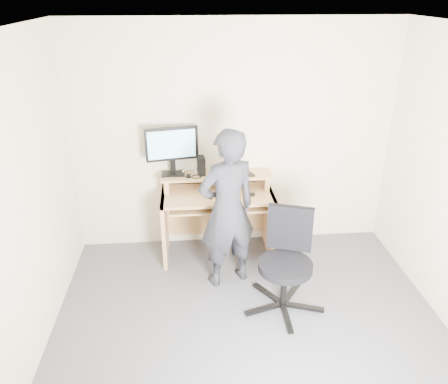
{
  "coord_description": "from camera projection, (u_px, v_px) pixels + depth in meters",
  "views": [
    {
      "loc": [
        -0.48,
        -2.75,
        2.74
      ],
      "look_at": [
        -0.16,
        1.05,
        0.95
      ],
      "focal_mm": 35.0,
      "sensor_mm": 36.0,
      "label": 1
    }
  ],
  "objects": [
    {
      "name": "headphones",
      "position": [
        190.0,
        172.0,
        4.75
      ],
      "size": [
        0.2,
        0.2,
        0.06
      ],
      "primitive_type": "torus",
      "rotation": [
        0.26,
        0.0,
        -0.34
      ],
      "color": "silver",
      "rests_on": "desk"
    },
    {
      "name": "desk",
      "position": [
        217.0,
        207.0,
        4.82
      ],
      "size": [
        1.2,
        0.6,
        0.91
      ],
      "color": "tan",
      "rests_on": "ground"
    },
    {
      "name": "keyboard",
      "position": [
        216.0,
        204.0,
        4.61
      ],
      "size": [
        0.49,
        0.27,
        0.03
      ],
      "primitive_type": "cube",
      "rotation": [
        0.0,
        0.0,
        -0.2
      ],
      "color": "black",
      "rests_on": "desk"
    },
    {
      "name": "monitor",
      "position": [
        172.0,
        147.0,
        4.57
      ],
      "size": [
        0.55,
        0.16,
        0.53
      ],
      "rotation": [
        0.0,
        0.0,
        0.19
      ],
      "color": "black",
      "rests_on": "desk"
    },
    {
      "name": "back_wall",
      "position": [
        234.0,
        139.0,
        4.73
      ],
      "size": [
        3.5,
        0.02,
        2.5
      ],
      "primitive_type": "cube",
      "color": "beige",
      "rests_on": "ground"
    },
    {
      "name": "office_chair",
      "position": [
        287.0,
        257.0,
        3.98
      ],
      "size": [
        0.75,
        0.71,
        0.94
      ],
      "rotation": [
        0.0,
        0.0,
        -0.33
      ],
      "color": "black",
      "rests_on": "ground"
    },
    {
      "name": "ground",
      "position": [
        254.0,
        345.0,
        3.69
      ],
      "size": [
        3.5,
        3.5,
        0.0
      ],
      "primitive_type": "plane",
      "color": "#5A5A5F",
      "rests_on": "ground"
    },
    {
      "name": "person",
      "position": [
        227.0,
        210.0,
        4.18
      ],
      "size": [
        0.69,
        0.57,
        1.62
      ],
      "primitive_type": "imported",
      "rotation": [
        0.0,
        0.0,
        3.51
      ],
      "color": "black",
      "rests_on": "ground"
    },
    {
      "name": "mouse",
      "position": [
        251.0,
        194.0,
        4.59
      ],
      "size": [
        0.1,
        0.07,
        0.04
      ],
      "primitive_type": "ellipsoid",
      "rotation": [
        0.0,
        0.0,
        0.03
      ],
      "color": "black",
      "rests_on": "desk"
    },
    {
      "name": "charger",
      "position": [
        188.0,
        176.0,
        4.63
      ],
      "size": [
        0.05,
        0.05,
        0.03
      ],
      "primitive_type": "cube",
      "rotation": [
        0.0,
        0.0,
        -0.16
      ],
      "color": "black",
      "rests_on": "desk"
    },
    {
      "name": "ceiling",
      "position": [
        265.0,
        32.0,
        2.62
      ],
      "size": [
        3.5,
        3.5,
        0.02
      ],
      "primitive_type": "cube",
      "color": "white",
      "rests_on": "back_wall"
    },
    {
      "name": "smartphone",
      "position": [
        250.0,
        174.0,
        4.71
      ],
      "size": [
        0.1,
        0.14,
        0.01
      ],
      "primitive_type": "cube",
      "rotation": [
        0.0,
        0.0,
        0.3
      ],
      "color": "black",
      "rests_on": "desk"
    },
    {
      "name": "travel_mug",
      "position": [
        232.0,
        167.0,
        4.69
      ],
      "size": [
        0.07,
        0.07,
        0.16
      ],
      "primitive_type": "cylinder",
      "rotation": [
        0.0,
        0.0,
        -0.05
      ],
      "color": "#B2B2B7",
      "rests_on": "desk"
    },
    {
      "name": "external_drive",
      "position": [
        201.0,
        165.0,
        4.69
      ],
      "size": [
        0.09,
        0.14,
        0.2
      ],
      "primitive_type": "cube",
      "rotation": [
        0.0,
        0.0,
        0.14
      ],
      "color": "black",
      "rests_on": "desk"
    }
  ]
}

